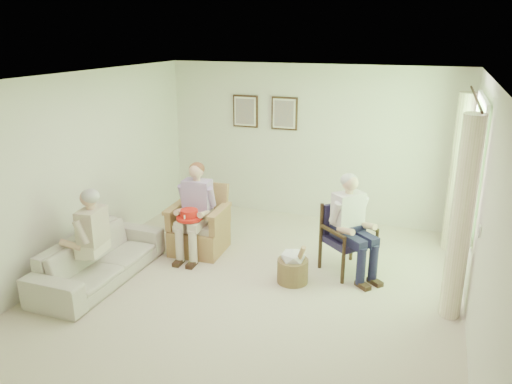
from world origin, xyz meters
TOP-DOWN VIEW (x-y plane):
  - floor at (0.00, 0.00)m, footprint 5.50×5.50m
  - back_wall at (0.00, 2.75)m, footprint 5.00×0.04m
  - front_wall at (0.00, -2.75)m, footprint 5.00×0.04m
  - left_wall at (-2.50, 0.00)m, footprint 0.04×5.50m
  - right_wall at (2.50, 0.00)m, footprint 0.04×5.50m
  - ceiling at (0.00, 0.00)m, footprint 5.00×5.50m
  - window at (2.46, 1.20)m, footprint 0.13×2.50m
  - curtain_left at (2.33, 0.22)m, footprint 0.34×0.34m
  - curtain_right at (2.33, 2.18)m, footprint 0.34×0.34m
  - framed_print_left at (-1.15, 2.71)m, footprint 0.45×0.05m
  - framed_print_right at (-0.45, 2.71)m, footprint 0.45×0.05m
  - wicker_armchair at (-1.13, 0.80)m, footprint 0.76×0.75m
  - wood_armchair at (1.03, 0.95)m, footprint 0.59×0.55m
  - sofa at (-1.95, -0.47)m, footprint 1.98×0.77m
  - person_wicker at (-1.13, 0.67)m, footprint 0.40×0.62m
  - person_dark at (1.03, 0.80)m, footprint 0.40×0.62m
  - person_sofa at (-1.95, -0.63)m, footprint 0.42×0.62m
  - red_hat at (-1.11, 0.46)m, footprint 0.36×0.36m
  - hatbox at (0.43, 0.32)m, footprint 0.51×0.51m

SIDE VIEW (x-z plane):
  - floor at x=0.00m, z-range 0.00..0.00m
  - hatbox at x=0.43m, z-range -0.06..0.52m
  - sofa at x=-1.95m, z-range 0.00..0.58m
  - wicker_armchair at x=-1.13m, z-range -0.18..0.79m
  - wood_armchair at x=1.03m, z-range 0.04..0.95m
  - red_hat at x=-1.11m, z-range 0.59..0.73m
  - person_sofa at x=-1.95m, z-range 0.08..1.33m
  - person_wicker at x=-1.13m, z-range 0.10..1.42m
  - person_dark at x=1.03m, z-range 0.11..1.44m
  - curtain_left at x=2.33m, z-range 0.00..2.30m
  - curtain_right at x=2.33m, z-range 0.00..2.30m
  - back_wall at x=0.00m, z-range 0.00..2.60m
  - front_wall at x=0.00m, z-range 0.00..2.60m
  - left_wall at x=-2.50m, z-range 0.00..2.60m
  - right_wall at x=2.50m, z-range 0.00..2.60m
  - window at x=2.46m, z-range 0.77..2.40m
  - framed_print_left at x=-1.15m, z-range 1.51..2.06m
  - framed_print_right at x=-0.45m, z-range 1.51..2.06m
  - ceiling at x=0.00m, z-range 2.59..2.61m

